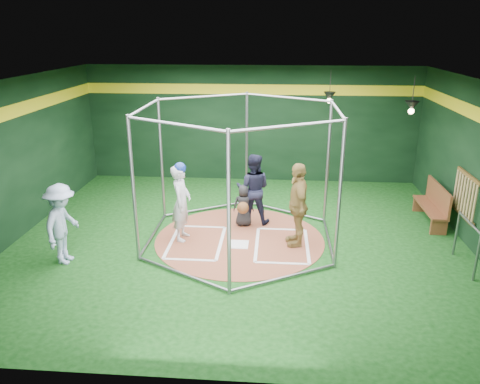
# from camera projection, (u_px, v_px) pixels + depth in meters

# --- Properties ---
(room_shell) EXTENTS (10.10, 9.10, 3.53)m
(room_shell) POSITION_uv_depth(u_px,v_px,m) (240.00, 165.00, 9.99)
(room_shell) COLOR #0C380D
(room_shell) RESTS_ON ground
(clay_disc) EXTENTS (3.80, 3.80, 0.01)m
(clay_disc) POSITION_uv_depth(u_px,v_px,m) (240.00, 239.00, 10.56)
(clay_disc) COLOR brown
(clay_disc) RESTS_ON ground
(home_plate) EXTENTS (0.43, 0.43, 0.01)m
(home_plate) POSITION_uv_depth(u_px,v_px,m) (239.00, 244.00, 10.28)
(home_plate) COLOR white
(home_plate) RESTS_ON clay_disc
(batter_box_left) EXTENTS (1.17, 1.77, 0.01)m
(batter_box_left) POSITION_uv_depth(u_px,v_px,m) (196.00, 242.00, 10.40)
(batter_box_left) COLOR white
(batter_box_left) RESTS_ON clay_disc
(batter_box_right) EXTENTS (1.17, 1.77, 0.01)m
(batter_box_right) POSITION_uv_depth(u_px,v_px,m) (282.00, 245.00, 10.25)
(batter_box_right) COLOR white
(batter_box_right) RESTS_ON clay_disc
(batting_cage) EXTENTS (4.05, 4.67, 3.00)m
(batting_cage) POSITION_uv_depth(u_px,v_px,m) (240.00, 176.00, 10.07)
(batting_cage) COLOR gray
(batting_cage) RESTS_ON ground
(bat_rack) EXTENTS (0.07, 1.25, 0.98)m
(bat_rack) POSITION_uv_depth(u_px,v_px,m) (465.00, 196.00, 10.23)
(bat_rack) COLOR brown
(bat_rack) RESTS_ON room_shell
(pendant_lamp_near) EXTENTS (0.34, 0.34, 0.90)m
(pendant_lamp_near) POSITION_uv_depth(u_px,v_px,m) (329.00, 96.00, 12.88)
(pendant_lamp_near) COLOR black
(pendant_lamp_near) RESTS_ON room_shell
(pendant_lamp_far) EXTENTS (0.34, 0.34, 0.90)m
(pendant_lamp_far) POSITION_uv_depth(u_px,v_px,m) (412.00, 106.00, 11.25)
(pendant_lamp_far) COLOR black
(pendant_lamp_far) RESTS_ON room_shell
(batter_figure) EXTENTS (0.45, 0.65, 1.79)m
(batter_figure) POSITION_uv_depth(u_px,v_px,m) (181.00, 202.00, 10.29)
(batter_figure) COLOR silver
(batter_figure) RESTS_ON clay_disc
(visitor_leopard) EXTENTS (0.59, 1.13, 1.85)m
(visitor_leopard) POSITION_uv_depth(u_px,v_px,m) (298.00, 204.00, 10.03)
(visitor_leopard) COLOR tan
(visitor_leopard) RESTS_ON clay_disc
(catcher_figure) EXTENTS (0.52, 0.57, 1.01)m
(catcher_figure) POSITION_uv_depth(u_px,v_px,m) (244.00, 206.00, 11.12)
(catcher_figure) COLOR black
(catcher_figure) RESTS_ON clay_disc
(umpire) EXTENTS (0.88, 0.71, 1.72)m
(umpire) POSITION_uv_depth(u_px,v_px,m) (253.00, 189.00, 11.21)
(umpire) COLOR black
(umpire) RESTS_ON clay_disc
(bystander_blue) EXTENTS (0.67, 1.10, 1.66)m
(bystander_blue) POSITION_uv_depth(u_px,v_px,m) (62.00, 224.00, 9.29)
(bystander_blue) COLOR #A5B9DB
(bystander_blue) RESTS_ON ground
(dugout_bench) EXTENTS (0.39, 1.66, 0.97)m
(dugout_bench) POSITION_uv_depth(u_px,v_px,m) (434.00, 203.00, 11.34)
(dugout_bench) COLOR brown
(dugout_bench) RESTS_ON ground
(steel_railing) EXTENTS (0.05, 1.13, 0.98)m
(steel_railing) POSITION_uv_depth(u_px,v_px,m) (468.00, 237.00, 9.13)
(steel_railing) COLOR slate
(steel_railing) RESTS_ON ground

